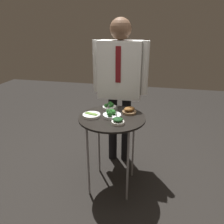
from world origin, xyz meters
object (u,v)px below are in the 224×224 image
Objects in this scene: serving_cart at (112,123)px; waiter_figure at (120,77)px; bowl_broccoli_far_rim at (111,114)px; bowl_asparagus_front_center at (91,115)px; bowl_spinach_front_right at (118,121)px; bowl_roast_mid_left at (129,111)px; bowl_broccoli_back_right at (110,106)px.

waiter_figure is (-0.02, 0.49, 0.33)m from serving_cart.
bowl_broccoli_far_rim is 0.10× the size of waiter_figure.
bowl_asparagus_front_center is at bearing -170.25° from serving_cart.
bowl_broccoli_far_rim is 0.16m from bowl_spinach_front_right.
serving_cart is 4.94× the size of bowl_spinach_front_right.
serving_cart is 0.21m from bowl_roast_mid_left.
bowl_spinach_front_right is (0.08, -0.14, 0.09)m from serving_cart.
waiter_figure is at bearing 91.71° from bowl_broccoli_far_rim.
bowl_roast_mid_left is at bearing -65.74° from waiter_figure.
bowl_roast_mid_left reaches higher than serving_cart.
serving_cart is at bearing -87.80° from waiter_figure.
bowl_broccoli_far_rim is at bearing -88.29° from waiter_figure.
bowl_broccoli_back_right reaches higher than bowl_asparagus_front_center.
serving_cart is 0.59m from waiter_figure.
bowl_broccoli_far_rim reaches higher than bowl_roast_mid_left.
bowl_roast_mid_left is 0.23m from bowl_broccoli_back_right.
bowl_broccoli_back_right is (-0.22, 0.09, -0.00)m from bowl_roast_mid_left.
bowl_broccoli_far_rim is 0.19m from bowl_asparagus_front_center.
bowl_asparagus_front_center is 1.06× the size of bowl_spinach_front_right.
waiter_figure reaches higher than bowl_broccoli_far_rim.
bowl_spinach_front_right is 0.68m from waiter_figure.
waiter_figure is at bearing 99.22° from bowl_spinach_front_right.
bowl_roast_mid_left is (0.15, 0.13, 0.00)m from bowl_broccoli_far_rim.
serving_cart is 0.09m from bowl_broccoli_far_rim.
bowl_spinach_front_right reaches higher than bowl_roast_mid_left.
bowl_broccoli_back_right is (-0.07, 0.21, 0.09)m from serving_cart.
bowl_roast_mid_left is (0.14, 0.13, 0.09)m from serving_cart.
bowl_spinach_front_right is (0.09, -0.13, -0.00)m from bowl_broccoli_far_rim.
bowl_spinach_front_right is 0.10× the size of waiter_figure.
waiter_figure is (-0.16, 0.36, 0.24)m from bowl_roast_mid_left.
bowl_spinach_front_right is at bearing -57.15° from bowl_broccoli_far_rim.
bowl_spinach_front_right is (0.27, -0.11, 0.01)m from bowl_asparagus_front_center.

